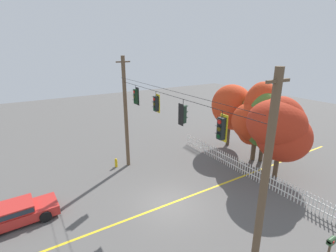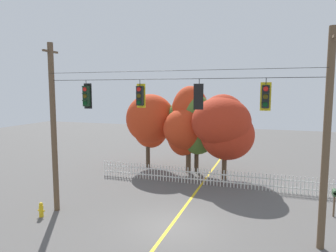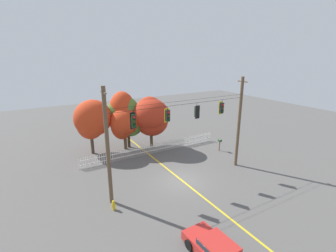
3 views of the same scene
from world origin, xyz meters
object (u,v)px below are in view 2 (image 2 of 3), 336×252
object	(u,v)px
autumn_maple_mid	(187,124)
autumn_maple_far_west	(224,127)
traffic_signal_northbound_secondary	(266,97)
fire_hydrant	(41,210)
autumn_oak_far_east	(195,122)
traffic_signal_eastbound_side	(140,96)
traffic_signal_northbound_primary	(87,96)
autumn_maple_near_fence	(150,121)
roadside_mailbox	(335,195)
traffic_signal_southbound_primary	(199,97)

from	to	relation	value
autumn_maple_mid	autumn_maple_far_west	size ratio (longest dim) A/B	1.10
traffic_signal_northbound_secondary	autumn_maple_mid	size ratio (longest dim) A/B	0.20
fire_hydrant	autumn_oak_far_east	bearing A→B (deg)	63.75
autumn_oak_far_east	traffic_signal_eastbound_side	bearing A→B (deg)	-91.54
traffic_signal_northbound_primary	traffic_signal_northbound_secondary	xyz separation A→B (m)	(8.48, -0.00, 0.03)
traffic_signal_eastbound_side	autumn_oak_far_east	size ratio (longest dim) A/B	0.21
traffic_signal_eastbound_side	autumn_oak_far_east	xyz separation A→B (m)	(0.26, 9.85, -2.21)
autumn_maple_near_fence	fire_hydrant	bearing A→B (deg)	-97.57
traffic_signal_eastbound_side	autumn_oak_far_east	bearing A→B (deg)	88.46
autumn_maple_near_fence	fire_hydrant	distance (m)	11.97
traffic_signal_northbound_secondary	traffic_signal_eastbound_side	bearing A→B (deg)	-180.00
autumn_maple_mid	autumn_maple_near_fence	bearing A→B (deg)	168.24
autumn_maple_near_fence	autumn_maple_mid	distance (m)	3.38
traffic_signal_northbound_primary	autumn_maple_near_fence	size ratio (longest dim) A/B	0.23
traffic_signal_northbound_primary	autumn_maple_mid	distance (m)	10.23
traffic_signal_northbound_secondary	roadside_mailbox	bearing A→B (deg)	46.97
autumn_oak_far_east	fire_hydrant	xyz separation A→B (m)	(-5.36, -10.87, -3.58)
traffic_signal_northbound_primary	traffic_signal_northbound_secondary	bearing A→B (deg)	-0.00
traffic_signal_eastbound_side	roadside_mailbox	size ratio (longest dim) A/B	0.92
fire_hydrant	roadside_mailbox	world-z (taller)	roadside_mailbox
autumn_maple_near_fence	autumn_oak_far_east	world-z (taller)	autumn_oak_far_east
traffic_signal_eastbound_side	traffic_signal_northbound_secondary	xyz separation A→B (m)	(5.59, 0.00, -0.00)
autumn_maple_mid	fire_hydrant	xyz separation A→B (m)	(-4.81, -10.65, -3.48)
traffic_signal_northbound_primary	roadside_mailbox	xyz separation A→B (m)	(11.94, 3.70, -4.97)
traffic_signal_eastbound_side	traffic_signal_southbound_primary	size ratio (longest dim) A/B	0.98
traffic_signal_northbound_primary	autumn_oak_far_east	distance (m)	10.57
autumn_oak_far_east	fire_hydrant	world-z (taller)	autumn_oak_far_east
fire_hydrant	roadside_mailbox	xyz separation A→B (m)	(14.15, 4.72, 0.79)
traffic_signal_eastbound_side	roadside_mailbox	xyz separation A→B (m)	(9.05, 3.70, -5.00)
autumn_oak_far_east	autumn_maple_near_fence	bearing A→B (deg)	173.09
traffic_signal_northbound_primary	autumn_oak_far_east	size ratio (longest dim) A/B	0.23
traffic_signal_southbound_primary	fire_hydrant	world-z (taller)	traffic_signal_southbound_primary
autumn_maple_mid	roadside_mailbox	world-z (taller)	autumn_maple_mid
autumn_maple_near_fence	autumn_maple_mid	world-z (taller)	autumn_maple_mid
roadside_mailbox	autumn_maple_near_fence	bearing A→B (deg)	152.37
traffic_signal_northbound_secondary	autumn_oak_far_east	distance (m)	11.42
fire_hydrant	autumn_maple_near_fence	bearing A→B (deg)	82.43
traffic_signal_eastbound_side	traffic_signal_northbound_secondary	world-z (taller)	same
traffic_signal_northbound_secondary	autumn_maple_mid	distance (m)	11.52
traffic_signal_northbound_primary	autumn_maple_mid	xyz separation A→B (m)	(2.61, 9.63, -2.28)
traffic_signal_southbound_primary	autumn_oak_far_east	world-z (taller)	traffic_signal_southbound_primary
traffic_signal_northbound_secondary	autumn_maple_near_fence	world-z (taller)	traffic_signal_northbound_secondary
traffic_signal_northbound_secondary	autumn_oak_far_east	xyz separation A→B (m)	(-5.33, 9.85, -2.21)
autumn_maple_near_fence	autumn_oak_far_east	size ratio (longest dim) A/B	0.99
traffic_signal_eastbound_side	roadside_mailbox	distance (m)	10.98
autumn_maple_mid	autumn_oak_far_east	distance (m)	0.60
traffic_signal_southbound_primary	autumn_oak_far_east	size ratio (longest dim) A/B	0.22
traffic_signal_northbound_primary	autumn_maple_near_fence	distance (m)	10.59
traffic_signal_eastbound_side	autumn_maple_near_fence	distance (m)	11.16
autumn_maple_far_west	fire_hydrant	xyz separation A→B (m)	(-7.78, -9.59, -3.45)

